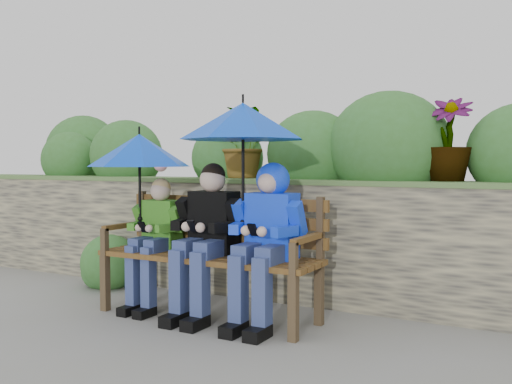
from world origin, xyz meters
The scene contains 8 objects.
ground centered at (0.00, 0.00, 0.00)m, with size 60.00×60.00×0.00m, color slate.
garden_backdrop centered at (-0.10, 1.61, 0.61)m, with size 8.00×2.87×1.79m.
park_bench centered at (-0.31, -0.01, 0.53)m, with size 1.76×0.51×0.93m.
boy_left centered at (-0.81, -0.09, 0.60)m, with size 0.43×0.50×1.05m.
boy_middle centered at (-0.31, -0.10, 0.65)m, with size 0.53×0.61×1.17m.
boy_right centered at (0.19, -0.09, 0.70)m, with size 0.53×0.64×1.17m.
umbrella_left centered at (-0.96, -0.09, 1.27)m, with size 0.82×0.82×0.76m.
umbrella_right centered at (-0.01, -0.08, 1.47)m, with size 0.92×0.92×0.95m.
Camera 1 is at (2.05, -3.65, 1.17)m, focal length 40.00 mm.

